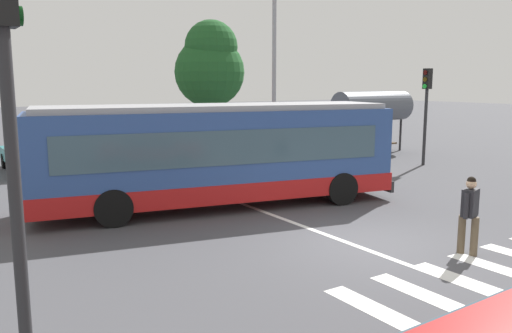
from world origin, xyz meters
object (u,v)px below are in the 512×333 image
Objects in this scene: parked_car_teal at (30,153)px; background_tree_right at (210,65)px; parked_car_silver at (153,146)px; city_transit_bus at (217,154)px; parked_car_charcoal at (94,149)px; pedestrian_crossing_street at (470,211)px; parked_car_blue at (250,139)px; traffic_light_near_corner at (9,109)px; parked_car_red at (205,142)px; twin_arm_street_lamp at (274,46)px; bus_stop_shelter at (372,107)px; traffic_light_far_corner at (426,100)px.

parked_car_teal is 14.17m from background_tree_right.
parked_car_silver is 10.25m from background_tree_right.
parked_car_charcoal is (-0.95, 9.65, -0.82)m from city_transit_bus.
pedestrian_crossing_street is 0.37× the size of parked_car_silver.
parked_car_teal is at bearing 177.33° from parked_car_blue.
pedestrian_crossing_street is 16.83m from parked_car_charcoal.
parked_car_teal is 10.65m from parked_car_blue.
traffic_light_near_corner is (-3.03, -17.39, 2.65)m from parked_car_teal.
parked_car_red is 5.79m from twin_arm_street_lamp.
parked_car_red is 1.01× the size of parked_car_blue.
twin_arm_street_lamp is (10.54, -2.82, 4.64)m from parked_car_teal.
pedestrian_crossing_street is at bearing -128.34° from bus_stop_shelter.
parked_car_blue is 6.62m from bus_stop_shelter.
parked_car_charcoal is at bearing 161.82° from twin_arm_street_lamp.
background_tree_right is at bearing 62.42° from city_transit_bus.
parked_car_silver and parked_car_red have the same top height.
traffic_light_near_corner is at bearing -175.69° from pedestrian_crossing_street.
parked_car_blue is at bearing 52.88° from city_transit_bus.
traffic_light_far_corner is 0.94× the size of bus_stop_shelter.
city_transit_bus is 2.46× the size of parked_car_teal.
city_transit_bus is at bearing -154.34° from bus_stop_shelter.
city_transit_bus is at bearing 109.13° from pedestrian_crossing_street.
parked_car_silver is (5.34, -0.30, 0.00)m from parked_car_teal.
parked_car_charcoal is (-3.33, 16.50, -0.20)m from pedestrian_crossing_street.
parked_car_silver is (-0.59, 16.41, -0.20)m from pedestrian_crossing_street.
traffic_light_far_corner is (11.71, 1.92, 1.33)m from city_transit_bus.
traffic_light_far_corner is (12.66, -7.73, 2.15)m from parked_car_charcoal.
background_tree_right is at bearing 59.72° from parked_car_red.
traffic_light_far_corner reaches higher than parked_car_red.
pedestrian_crossing_street is 0.38× the size of parked_car_blue.
parked_car_blue is 1.06× the size of traffic_light_far_corner.
twin_arm_street_lamp is at bearing -92.27° from parked_car_blue.
twin_arm_street_lamp reaches higher than parked_car_charcoal.
parked_car_red is 0.60× the size of background_tree_right.
city_transit_bus is at bearing -100.61° from parked_car_silver.
twin_arm_street_lamp is (7.95, -2.61, 4.64)m from parked_car_charcoal.
pedestrian_crossing_street is 0.33× the size of traffic_light_near_corner.
pedestrian_crossing_street is 9.31m from traffic_light_near_corner.
traffic_light_far_corner is at bearing 27.32° from traffic_light_near_corner.
parked_car_charcoal is at bearing 148.61° from traffic_light_far_corner.
parked_car_blue is 0.60× the size of background_tree_right.
bus_stop_shelter is (8.05, -3.42, 1.65)m from parked_car_red.
twin_arm_street_lamp is 9.30m from background_tree_right.
traffic_light_far_corner reaches higher than parked_car_teal.
traffic_light_near_corner is at bearing -99.90° from parked_car_teal.
traffic_light_far_corner is at bearing -101.86° from bus_stop_shelter.
city_transit_bus is at bearing -115.57° from parked_car_red.
traffic_light_near_corner reaches higher than bus_stop_shelter.
city_transit_bus is at bearing -170.68° from traffic_light_far_corner.
twin_arm_street_lamp is (6.99, 7.04, 3.82)m from city_transit_bus.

